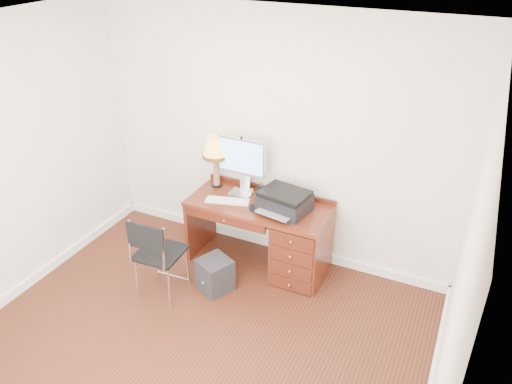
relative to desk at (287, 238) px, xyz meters
The scene contains 12 objects.
ground 1.50m from the desk, 102.93° to the right, with size 4.00×4.00×0.00m, color #36160C.
room_shell 0.91m from the desk, 112.63° to the right, with size 4.00×4.00×4.00m.
desk is the anchor object (origin of this frame).
monitor 0.95m from the desk, 166.60° to the left, with size 0.55×0.18×0.63m.
keyboard 0.74m from the desk, behind, with size 0.46×0.13×0.02m, color white.
mouse_pad 0.45m from the desk, 162.46° to the right, with size 0.23×0.23×0.05m.
printer 0.44m from the desk, 159.92° to the right, with size 0.54×0.45×0.22m.
leg_lamp 1.21m from the desk, 170.00° to the left, with size 0.29×0.29×0.59m.
phone 0.67m from the desk, 164.98° to the left, with size 0.12×0.12×0.21m.
pen_cup 0.57m from the desk, 155.73° to the left, with size 0.08×0.08×0.10m, color black.
chair 1.37m from the desk, 136.29° to the right, with size 0.46×0.46×0.92m.
equipment_box 0.84m from the desk, 131.31° to the right, with size 0.30×0.30×0.35m, color black.
Camera 1 is at (1.91, -2.70, 3.36)m, focal length 35.00 mm.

